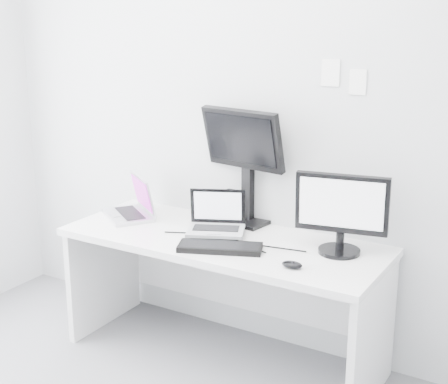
# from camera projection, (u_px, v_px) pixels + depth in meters

# --- Properties ---
(back_wall) EXTENTS (3.60, 0.00, 3.60)m
(back_wall) POSITION_uv_depth(u_px,v_px,m) (254.00, 117.00, 3.67)
(back_wall) COLOR #BBBDBF
(back_wall) RESTS_ON ground
(desk) EXTENTS (1.80, 0.70, 0.73)m
(desk) POSITION_uv_depth(u_px,v_px,m) (223.00, 299.00, 3.65)
(desk) COLOR white
(desk) RESTS_ON ground
(macbook) EXTENTS (0.43, 0.41, 0.26)m
(macbook) POSITION_uv_depth(u_px,v_px,m) (127.00, 196.00, 3.88)
(macbook) COLOR silver
(macbook) RESTS_ON desk
(speaker) EXTENTS (0.12, 0.12, 0.18)m
(speaker) POSITION_uv_depth(u_px,v_px,m) (231.00, 206.00, 3.83)
(speaker) COLOR black
(speaker) RESTS_ON desk
(dell_laptop) EXTENTS (0.38, 0.35, 0.26)m
(dell_laptop) POSITION_uv_depth(u_px,v_px,m) (216.00, 214.00, 3.54)
(dell_laptop) COLOR #A6A8AE
(dell_laptop) RESTS_ON desk
(rear_monitor) EXTENTS (0.53, 0.26, 0.70)m
(rear_monitor) POSITION_uv_depth(u_px,v_px,m) (245.00, 165.00, 3.71)
(rear_monitor) COLOR black
(rear_monitor) RESTS_ON desk
(samsung_monitor) EXTENTS (0.50, 0.30, 0.43)m
(samsung_monitor) POSITION_uv_depth(u_px,v_px,m) (341.00, 213.00, 3.27)
(samsung_monitor) COLOR black
(samsung_monitor) RESTS_ON desk
(keyboard) EXTENTS (0.46, 0.31, 0.03)m
(keyboard) POSITION_uv_depth(u_px,v_px,m) (220.00, 247.00, 3.37)
(keyboard) COLOR black
(keyboard) RESTS_ON desk
(mouse) EXTENTS (0.11, 0.07, 0.03)m
(mouse) POSITION_uv_depth(u_px,v_px,m) (292.00, 265.00, 3.13)
(mouse) COLOR black
(mouse) RESTS_ON desk
(wall_note_0) EXTENTS (0.10, 0.00, 0.14)m
(wall_note_0) POSITION_uv_depth(u_px,v_px,m) (331.00, 73.00, 3.38)
(wall_note_0) COLOR white
(wall_note_0) RESTS_ON back_wall
(wall_note_1) EXTENTS (0.09, 0.00, 0.13)m
(wall_note_1) POSITION_uv_depth(u_px,v_px,m) (358.00, 82.00, 3.31)
(wall_note_1) COLOR white
(wall_note_1) RESTS_ON back_wall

